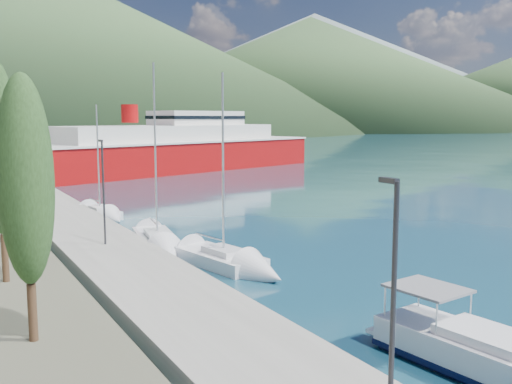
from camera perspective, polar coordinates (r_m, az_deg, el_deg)
ground at (r=137.99m, az=-22.37°, el=3.55°), size 1400.00×1400.00×0.00m
quay at (r=44.15m, az=-18.18°, el=-2.98°), size 5.00×88.00×0.80m
hills_far at (r=657.90m, az=-16.19°, el=13.25°), size 1480.00×900.00×180.00m
hills_near at (r=407.98m, az=-13.39°, el=13.07°), size 1010.00×520.00×115.00m
lamp_posts at (r=33.15m, az=-14.68°, el=0.22°), size 0.15×45.66×6.06m
motor_cruiser at (r=19.82m, az=23.77°, el=-15.85°), size 3.25×8.36×3.01m
sailboat_near at (r=30.34m, az=-1.46°, el=-7.46°), size 3.80×8.23×11.40m
sailboat_mid at (r=35.11m, az=-9.37°, el=-5.50°), size 3.72×8.83×12.33m
sailboat_far at (r=46.96m, az=-14.73°, el=-2.38°), size 2.97×7.00×9.98m
ferry at (r=87.23m, az=-8.41°, el=4.15°), size 53.38×26.90×10.43m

